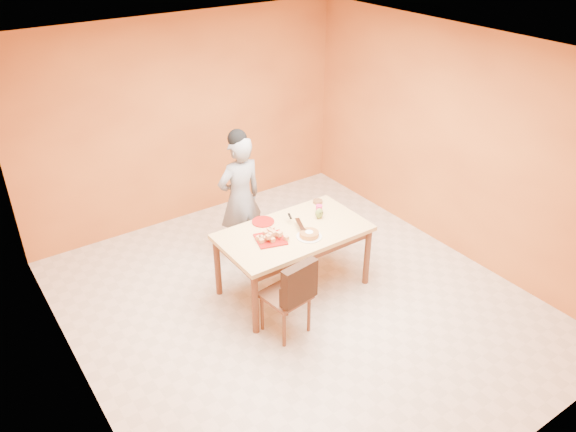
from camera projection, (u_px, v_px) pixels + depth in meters
floor at (298, 304)px, 6.14m from camera, size 5.00×5.00×0.00m
ceiling at (301, 55)px, 4.80m from camera, size 5.00×5.00×0.00m
wall_back at (187, 121)px, 7.25m from camera, size 4.50×0.00×4.50m
wall_left at (65, 271)px, 4.36m from camera, size 0.00×5.00×5.00m
wall_right at (455, 144)px, 6.58m from camera, size 0.00×5.00×5.00m
dining_table at (294, 238)px, 6.06m from camera, size 1.60×0.90×0.76m
dining_chair at (287, 294)px, 5.53m from camera, size 0.47×0.53×0.91m
pastry_pile at (270, 235)px, 5.82m from camera, size 0.27×0.27×0.09m
person at (240, 199)px, 6.60m from camera, size 0.58×0.40×1.57m
pastry_platter at (270, 239)px, 5.85m from camera, size 0.37×0.37×0.02m
red_dinner_plate at (263, 222)px, 6.17m from camera, size 0.32×0.32×0.01m
white_cake_plate at (309, 236)px, 5.90m from camera, size 0.31×0.31×0.01m
sponge_cake at (309, 234)px, 5.89m from camera, size 0.27×0.27×0.05m
cake_server at (300, 224)px, 6.01m from camera, size 0.15×0.27×0.01m
egg_ornament at (319, 213)px, 6.22m from camera, size 0.10×0.08×0.12m
magenta_glass at (319, 210)px, 6.31m from camera, size 0.09×0.09×0.11m
checker_tin at (318, 202)px, 6.55m from camera, size 0.14×0.14×0.03m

